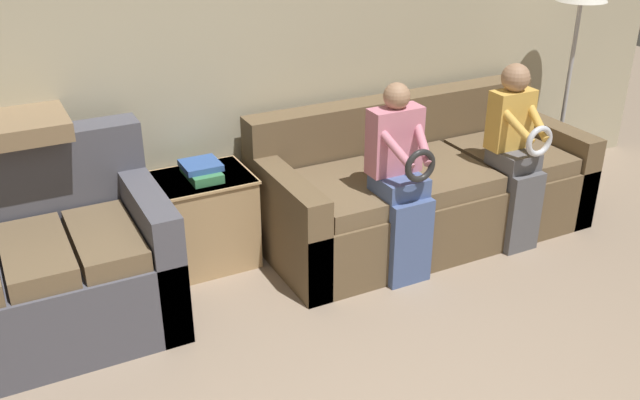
{
  "coord_description": "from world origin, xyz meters",
  "views": [
    {
      "loc": [
        -1.31,
        -1.3,
        2.34
      ],
      "look_at": [
        0.21,
        1.67,
        0.73
      ],
      "focal_mm": 40.0,
      "sensor_mm": 36.0,
      "label": 1
    }
  ],
  "objects_px": {
    "side_shelf": "(205,219)",
    "throw_pillow": "(20,126)",
    "couch_main": "(420,189)",
    "floor_lamp": "(581,3)",
    "couch_side": "(38,271)",
    "child_left_seated": "(401,177)",
    "child_right_seated": "(517,149)",
    "book_stack": "(201,170)"
  },
  "relations": [
    {
      "from": "side_shelf",
      "to": "throw_pillow",
      "type": "xyz_separation_m",
      "value": [
        -0.95,
        0.05,
        0.76
      ]
    },
    {
      "from": "couch_main",
      "to": "side_shelf",
      "type": "relative_size",
      "value": 3.71
    },
    {
      "from": "floor_lamp",
      "to": "throw_pillow",
      "type": "xyz_separation_m",
      "value": [
        -3.78,
        0.14,
        -0.35
      ]
    },
    {
      "from": "couch_side",
      "to": "child_left_seated",
      "type": "height_order",
      "value": "child_left_seated"
    },
    {
      "from": "couch_main",
      "to": "throw_pillow",
      "type": "bearing_deg",
      "value": 172.92
    },
    {
      "from": "child_right_seated",
      "to": "throw_pillow",
      "type": "distance_m",
      "value": 2.94
    },
    {
      "from": "child_right_seated",
      "to": "throw_pillow",
      "type": "height_order",
      "value": "child_right_seated"
    },
    {
      "from": "child_left_seated",
      "to": "throw_pillow",
      "type": "height_order",
      "value": "child_left_seated"
    },
    {
      "from": "floor_lamp",
      "to": "throw_pillow",
      "type": "bearing_deg",
      "value": 177.89
    },
    {
      "from": "couch_side",
      "to": "side_shelf",
      "type": "distance_m",
      "value": 1.05
    },
    {
      "from": "child_right_seated",
      "to": "floor_lamp",
      "type": "distance_m",
      "value": 1.33
    },
    {
      "from": "book_stack",
      "to": "couch_side",
      "type": "bearing_deg",
      "value": -165.27
    },
    {
      "from": "child_right_seated",
      "to": "floor_lamp",
      "type": "xyz_separation_m",
      "value": [
        0.96,
        0.56,
        0.74
      ]
    },
    {
      "from": "side_shelf",
      "to": "floor_lamp",
      "type": "relative_size",
      "value": 0.37
    },
    {
      "from": "child_left_seated",
      "to": "floor_lamp",
      "type": "height_order",
      "value": "floor_lamp"
    },
    {
      "from": "couch_main",
      "to": "child_right_seated",
      "type": "bearing_deg",
      "value": -42.58
    },
    {
      "from": "child_left_seated",
      "to": "child_right_seated",
      "type": "bearing_deg",
      "value": 0.17
    },
    {
      "from": "floor_lamp",
      "to": "child_left_seated",
      "type": "bearing_deg",
      "value": -162.96
    },
    {
      "from": "couch_side",
      "to": "book_stack",
      "type": "height_order",
      "value": "couch_side"
    },
    {
      "from": "couch_side",
      "to": "floor_lamp",
      "type": "distance_m",
      "value": 3.99
    },
    {
      "from": "couch_side",
      "to": "child_right_seated",
      "type": "xyz_separation_m",
      "value": [
        2.89,
        -0.38,
        0.31
      ]
    },
    {
      "from": "book_stack",
      "to": "floor_lamp",
      "type": "xyz_separation_m",
      "value": [
        2.83,
        -0.09,
        0.77
      ]
    },
    {
      "from": "couch_main",
      "to": "couch_side",
      "type": "bearing_deg",
      "value": -179.61
    },
    {
      "from": "couch_side",
      "to": "child_right_seated",
      "type": "relative_size",
      "value": 1.13
    },
    {
      "from": "child_right_seated",
      "to": "couch_main",
      "type": "bearing_deg",
      "value": 137.42
    },
    {
      "from": "child_left_seated",
      "to": "floor_lamp",
      "type": "relative_size",
      "value": 0.73
    },
    {
      "from": "couch_main",
      "to": "child_left_seated",
      "type": "bearing_deg",
      "value": -137.24
    },
    {
      "from": "child_left_seated",
      "to": "child_right_seated",
      "type": "height_order",
      "value": "child_right_seated"
    },
    {
      "from": "couch_main",
      "to": "couch_side",
      "type": "height_order",
      "value": "couch_side"
    },
    {
      "from": "child_right_seated",
      "to": "child_left_seated",
      "type": "bearing_deg",
      "value": -179.83
    },
    {
      "from": "couch_side",
      "to": "throw_pillow",
      "type": "relative_size",
      "value": 2.84
    },
    {
      "from": "couch_main",
      "to": "side_shelf",
      "type": "distance_m",
      "value": 1.46
    },
    {
      "from": "couch_side",
      "to": "side_shelf",
      "type": "relative_size",
      "value": 2.26
    },
    {
      "from": "floor_lamp",
      "to": "throw_pillow",
      "type": "distance_m",
      "value": 3.8
    },
    {
      "from": "couch_side",
      "to": "side_shelf",
      "type": "height_order",
      "value": "couch_side"
    },
    {
      "from": "couch_side",
      "to": "floor_lamp",
      "type": "xyz_separation_m",
      "value": [
        3.85,
        0.17,
        1.05
      ]
    },
    {
      "from": "couch_side",
      "to": "book_stack",
      "type": "distance_m",
      "value": 1.09
    },
    {
      "from": "child_left_seated",
      "to": "child_right_seated",
      "type": "distance_m",
      "value": 0.87
    },
    {
      "from": "couch_main",
      "to": "child_right_seated",
      "type": "height_order",
      "value": "child_right_seated"
    },
    {
      "from": "floor_lamp",
      "to": "couch_side",
      "type": "bearing_deg",
      "value": -177.4
    },
    {
      "from": "couch_side",
      "to": "book_stack",
      "type": "relative_size",
      "value": 4.35
    },
    {
      "from": "couch_main",
      "to": "side_shelf",
      "type": "xyz_separation_m",
      "value": [
        -1.44,
        0.25,
        -0.01
      ]
    }
  ]
}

